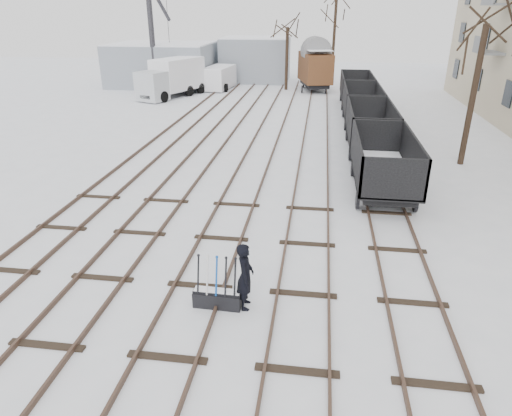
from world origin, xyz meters
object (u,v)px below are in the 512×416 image
Objects in this scene: lorry at (172,78)px; panel_van at (219,77)px; crane at (155,61)px; freight_wagon_a at (382,171)px; ground_frame at (217,297)px; worker at (245,276)px; box_van_wagon at (315,67)px.

lorry reaches higher than panel_van.
panel_van is at bearing 17.31° from crane.
lorry is at bearing -48.56° from crane.
lorry is at bearing 127.35° from freight_wagon_a.
crane reaches higher than ground_frame.
worker is 0.19× the size of crane.
ground_frame is at bearing -71.47° from panel_van.
panel_van is at bearing 6.71° from worker.
crane is at bearing 173.87° from box_van_wagon.
ground_frame is 31.98m from lorry.
freight_wagon_a is 28.71m from panel_van.
lorry is 5.78m from panel_van.
worker is 0.31× the size of freight_wagon_a.
crane is at bearing -158.58° from panel_van.
crane reaches higher than box_van_wagon.
lorry reaches higher than ground_frame.
freight_wagon_a reaches higher than worker.
ground_frame is 1.01m from worker.
freight_wagon_a is 1.11× the size of box_van_wagon.
worker is at bearing -105.39° from box_van_wagon.
worker is at bearing 9.44° from ground_frame.
ground_frame is at bearing -47.39° from lorry.
ground_frame is 0.27× the size of box_van_wagon.
box_van_wagon is at bearing 45.79° from lorry.
ground_frame is 35.96m from crane.
panel_van is 6.24m from crane.
crane is (-5.82, -1.56, 1.59)m from panel_van.
panel_van is (3.21, 4.78, -0.57)m from lorry.
box_van_wagon reaches higher than lorry.
worker is 10.14m from freight_wagon_a.
freight_wagon_a reaches higher than panel_van.
ground_frame is 10.60m from freight_wagon_a.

